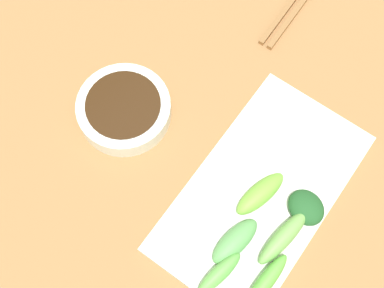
{
  "coord_description": "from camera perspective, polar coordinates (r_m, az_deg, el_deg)",
  "views": [
    {
      "loc": [
        0.14,
        -0.24,
        0.77
      ],
      "look_at": [
        -0.02,
        -0.0,
        0.05
      ],
      "focal_mm": 51.93,
      "sensor_mm": 36.0,
      "label": 1
    }
  ],
  "objects": [
    {
      "name": "broccoli_stalk_4",
      "position": [
        0.76,
        7.02,
        -5.09
      ],
      "size": [
        0.05,
        0.09,
        0.03
      ],
      "primitive_type": "ellipsoid",
      "rotation": [
        0.0,
        0.0,
        -0.23
      ],
      "color": "#76B83F",
      "rests_on": "serving_plate"
    },
    {
      "name": "broccoli_stalk_3",
      "position": [
        0.74,
        4.43,
        -9.92
      ],
      "size": [
        0.04,
        0.08,
        0.02
      ],
      "primitive_type": "ellipsoid",
      "rotation": [
        0.0,
        0.0,
        -0.17
      ],
      "color": "#5CA158",
      "rests_on": "serving_plate"
    },
    {
      "name": "broccoli_stalk_1",
      "position": [
        0.73,
        2.79,
        -13.17
      ],
      "size": [
        0.03,
        0.08,
        0.03
      ],
      "primitive_type": "ellipsoid",
      "rotation": [
        0.0,
        0.0,
        -0.19
      ],
      "color": "#67BC53",
      "rests_on": "serving_plate"
    },
    {
      "name": "broccoli_stalk_0",
      "position": [
        0.74,
        7.58,
        -13.84
      ],
      "size": [
        0.03,
        0.09,
        0.03
      ],
      "primitive_type": "ellipsoid",
      "rotation": [
        0.0,
        0.0,
        -0.07
      ],
      "color": "#64BA46",
      "rests_on": "serving_plate"
    },
    {
      "name": "broccoli_leafy_2",
      "position": [
        0.77,
        11.64,
        -6.4
      ],
      "size": [
        0.07,
        0.06,
        0.03
      ],
      "primitive_type": "ellipsoid",
      "rotation": [
        0.0,
        0.0,
        -0.33
      ],
      "color": "#215527",
      "rests_on": "serving_plate"
    },
    {
      "name": "sauce_bowl",
      "position": [
        0.81,
        -6.99,
        3.59
      ],
      "size": [
        0.14,
        0.14,
        0.03
      ],
      "color": "white",
      "rests_on": "tabletop"
    },
    {
      "name": "tabletop",
      "position": [
        0.81,
        1.55,
        -1.71
      ],
      "size": [
        2.1,
        2.1,
        0.02
      ],
      "primitive_type": "cube",
      "color": "#9B6D42",
      "rests_on": "ground"
    },
    {
      "name": "broccoli_stalk_5",
      "position": [
        0.75,
        9.37,
        -9.43
      ],
      "size": [
        0.04,
        0.1,
        0.03
      ],
      "primitive_type": "ellipsoid",
      "rotation": [
        0.0,
        0.0,
        -0.14
      ],
      "color": "#73AF56",
      "rests_on": "serving_plate"
    },
    {
      "name": "serving_plate",
      "position": [
        0.78,
        7.29,
        -4.71
      ],
      "size": [
        0.18,
        0.33,
        0.01
      ],
      "primitive_type": "cube",
      "color": "white",
      "rests_on": "tabletop"
    }
  ]
}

